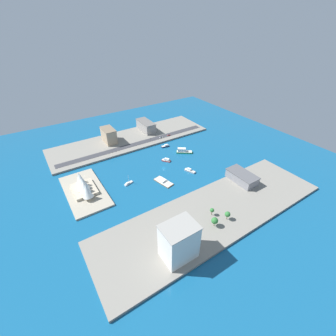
% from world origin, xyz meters
% --- Properties ---
extents(ground_plane, '(440.00, 440.00, 0.00)m').
position_xyz_m(ground_plane, '(0.00, 0.00, 0.00)').
color(ground_plane, '#145684').
extents(quay_west, '(70.00, 240.00, 2.48)m').
position_xyz_m(quay_west, '(-92.78, 0.00, 1.24)').
color(quay_west, gray).
rests_on(quay_west, ground_plane).
extents(quay_east, '(70.00, 240.00, 2.48)m').
position_xyz_m(quay_east, '(92.78, 0.00, 1.24)').
color(quay_east, gray).
rests_on(quay_east, ground_plane).
extents(peninsula_point, '(76.59, 38.21, 2.00)m').
position_xyz_m(peninsula_point, '(7.71, 95.91, 1.00)').
color(peninsula_point, '#A89E89').
rests_on(peninsula_point, ground_plane).
extents(road_strip, '(10.27, 228.00, 0.15)m').
position_xyz_m(road_strip, '(72.40, 0.00, 2.56)').
color(road_strip, '#38383D').
rests_on(road_strip, quay_east).
extents(tugboat_red, '(11.75, 10.53, 3.92)m').
position_xyz_m(tugboat_red, '(12.10, -11.87, 1.54)').
color(tugboat_red, red).
rests_on(tugboat_red, ground_plane).
extents(ferry_green_doubledeck, '(18.30, 21.55, 6.79)m').
position_xyz_m(ferry_green_doubledeck, '(17.98, -43.37, 2.64)').
color(ferry_green_doubledeck, '#2D8C4C').
rests_on(ferry_green_doubledeck, ground_plane).
extents(barge_flat_brown, '(25.00, 14.96, 2.96)m').
position_xyz_m(barge_flat_brown, '(-23.65, 15.64, 1.03)').
color(barge_flat_brown, brown).
rests_on(barge_flat_brown, ground_plane).
extents(yacht_sleek_gray, '(15.15, 9.07, 4.19)m').
position_xyz_m(yacht_sleek_gray, '(-23.81, -23.01, 1.36)').
color(yacht_sleek_gray, '#999EA3').
rests_on(yacht_sleek_gray, ground_plane).
extents(sailboat_small_white, '(5.78, 11.72, 12.29)m').
position_xyz_m(sailboat_small_white, '(-5.41, 50.28, 1.00)').
color(sailboat_small_white, white).
rests_on(sailboat_small_white, ground_plane).
extents(patrol_launch_navy, '(5.58, 12.80, 3.41)m').
position_xyz_m(patrol_launch_navy, '(45.71, -31.55, 1.30)').
color(patrol_launch_navy, '#1E284C').
rests_on(patrol_launch_navy, ground_plane).
extents(carpark_squat_concrete, '(39.07, 16.91, 15.44)m').
position_xyz_m(carpark_squat_concrete, '(106.43, -33.13, 10.23)').
color(carpark_squat_concrete, gray).
rests_on(carpark_squat_concrete, quay_east).
extents(hotel_broad_white, '(20.37, 26.72, 32.04)m').
position_xyz_m(hotel_broad_white, '(-112.62, 57.07, 18.53)').
color(hotel_broad_white, silver).
rests_on(hotel_broad_white, quay_west).
extents(apartment_midrise_tan, '(28.27, 15.79, 21.01)m').
position_xyz_m(apartment_midrise_tan, '(99.84, 31.71, 13.02)').
color(apartment_midrise_tan, tan).
rests_on(apartment_midrise_tan, quay_east).
extents(warehouse_low_gray, '(34.93, 18.58, 10.34)m').
position_xyz_m(warehouse_low_gray, '(-72.90, -58.43, 7.68)').
color(warehouse_low_gray, gray).
rests_on(warehouse_low_gray, quay_west).
extents(pickup_red, '(2.11, 4.28, 1.64)m').
position_xyz_m(pickup_red, '(70.06, -53.75, 3.43)').
color(pickup_red, black).
rests_on(pickup_red, road_strip).
extents(van_white, '(2.10, 5.27, 1.62)m').
position_xyz_m(van_white, '(69.06, -39.16, 3.42)').
color(van_white, black).
rests_on(van_white, road_strip).
extents(traffic_light_waterfront, '(0.36, 0.36, 6.50)m').
position_xyz_m(traffic_light_waterfront, '(65.67, -18.88, 6.82)').
color(traffic_light_waterfront, black).
rests_on(traffic_light_waterfront, quay_east).
extents(opera_landmark, '(39.92, 23.26, 18.72)m').
position_xyz_m(opera_landmark, '(6.15, 95.91, 10.00)').
color(opera_landmark, '#BCAD93').
rests_on(opera_landmark, peninsula_point).
extents(park_tree_cluster, '(16.44, 20.95, 9.67)m').
position_xyz_m(park_tree_cluster, '(-104.25, 7.46, 8.87)').
color(park_tree_cluster, brown).
rests_on(park_tree_cluster, quay_west).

